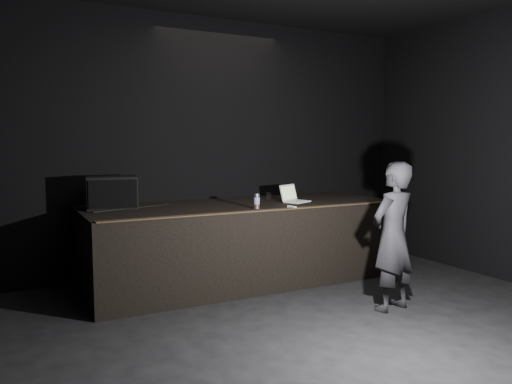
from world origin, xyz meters
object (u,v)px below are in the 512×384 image
Objects in this scene: stage_monitor at (112,192)px; person at (393,236)px; stage_riser at (243,242)px; laptop at (293,197)px; beer_can at (257,201)px.

person is (2.50, -2.09, -0.40)m from stage_monitor.
stage_riser is 0.90m from laptop.
stage_monitor is 1.52× the size of laptop.
beer_can is 1.63m from person.
stage_riser is 6.32× the size of stage_monitor.
laptop is at bearing -2.18° from stage_monitor.
beer_can reaches higher than stage_riser.
beer_can is (1.53, -0.81, -0.10)m from stage_monitor.
stage_riser is 22.23× the size of beer_can.
beer_can is at bearing -96.52° from stage_riser.
person is at bearing -106.16° from laptop.
person is at bearing -63.10° from stage_riser.
stage_monitor is (-1.59, 0.30, 0.69)m from stage_riser.
stage_monitor is 1.73m from beer_can.
person is at bearing -53.04° from beer_can.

